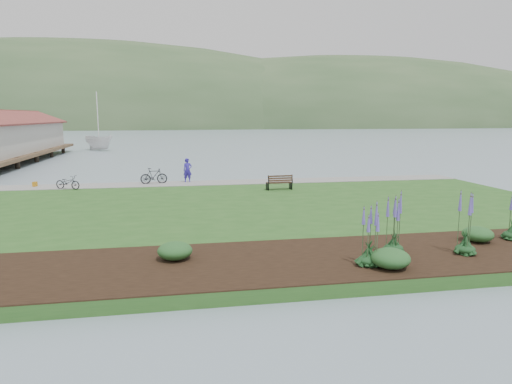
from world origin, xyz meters
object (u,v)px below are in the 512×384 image
(park_bench, at_px, (280,182))
(bicycle_a, at_px, (68,182))
(person, at_px, (187,168))
(sailboat, at_px, (100,150))

(park_bench, bearing_deg, bicycle_a, 165.39)
(person, xyz_separation_m, bicycle_a, (-7.18, -1.66, -0.52))
(person, relative_size, sailboat, 0.07)
(sailboat, bearing_deg, person, -112.75)
(park_bench, relative_size, bicycle_a, 0.96)
(person, distance_m, sailboat, 37.99)
(bicycle_a, distance_m, sailboat, 38.20)
(bicycle_a, height_order, sailboat, sailboat)
(person, height_order, sailboat, sailboat)
(bicycle_a, bearing_deg, sailboat, 29.81)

